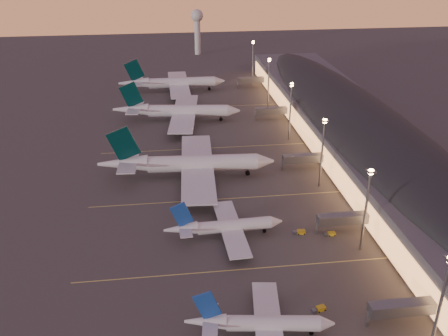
# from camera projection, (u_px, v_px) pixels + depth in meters

# --- Properties ---
(ground) EXTENTS (700.00, 700.00, 0.00)m
(ground) POSITION_uv_depth(u_px,v_px,m) (237.00, 259.00, 140.30)
(ground) COLOR #413F3C
(airliner_narrow_south) EXTENTS (34.20, 30.79, 12.21)m
(airliner_narrow_south) POSITION_uv_depth(u_px,v_px,m) (260.00, 323.00, 112.71)
(airliner_narrow_south) COLOR silver
(airliner_narrow_south) RESTS_ON ground
(airliner_narrow_north) EXTENTS (36.09, 32.20, 12.91)m
(airliner_narrow_north) POSITION_uv_depth(u_px,v_px,m) (224.00, 227.00, 149.38)
(airliner_narrow_north) COLOR silver
(airliner_narrow_north) RESTS_ON ground
(airliner_wide_near) EXTENTS (65.35, 59.58, 20.91)m
(airliner_wide_near) POSITION_uv_depth(u_px,v_px,m) (187.00, 164.00, 184.85)
(airliner_wide_near) COLOR silver
(airliner_wide_near) RESTS_ON ground
(airliner_wide_mid) EXTENTS (61.44, 56.39, 19.66)m
(airliner_wide_mid) POSITION_uv_depth(u_px,v_px,m) (177.00, 111.00, 240.27)
(airliner_wide_mid) COLOR silver
(airliner_wide_mid) RESTS_ON ground
(airliner_wide_far) EXTENTS (60.41, 54.75, 19.40)m
(airliner_wide_far) POSITION_uv_depth(u_px,v_px,m) (173.00, 83.00, 284.93)
(airliner_wide_far) COLOR silver
(airliner_wide_far) RESTS_ON ground
(terminal_building) EXTENTS (56.35, 255.00, 17.46)m
(terminal_building) POSITION_uv_depth(u_px,v_px,m) (357.00, 128.00, 208.60)
(terminal_building) COLOR #4F4F54
(terminal_building) RESTS_ON ground
(light_masts) EXTENTS (2.20, 217.20, 25.90)m
(light_masts) POSITION_uv_depth(u_px,v_px,m) (303.00, 117.00, 195.16)
(light_masts) COLOR slate
(light_masts) RESTS_ON ground
(radar_tower) EXTENTS (9.00, 9.00, 32.50)m
(radar_tower) POSITION_uv_depth(u_px,v_px,m) (197.00, 24.00, 364.97)
(radar_tower) COLOR silver
(radar_tower) RESTS_ON ground
(lane_markings) EXTENTS (90.00, 180.36, 0.00)m
(lane_markings) POSITION_uv_depth(u_px,v_px,m) (220.00, 192.00, 176.12)
(lane_markings) COLOR #D8C659
(lane_markings) RESTS_ON ground
(baggage_tug_a) EXTENTS (3.73, 2.25, 1.04)m
(baggage_tug_a) POSITION_uv_depth(u_px,v_px,m) (383.00, 312.00, 120.05)
(baggage_tug_a) COLOR gold
(baggage_tug_a) RESTS_ON ground
(baggage_tug_b) EXTENTS (3.73, 2.24, 1.04)m
(baggage_tug_b) POSITION_uv_depth(u_px,v_px,m) (319.00, 309.00, 120.97)
(baggage_tug_b) COLOR gold
(baggage_tug_b) RESTS_ON ground
(baggage_tug_c) EXTENTS (3.84, 1.89, 1.11)m
(baggage_tug_c) POSITION_uv_depth(u_px,v_px,m) (300.00, 232.00, 151.87)
(baggage_tug_c) COLOR gold
(baggage_tug_c) RESTS_ON ground
(baggage_tug_d) EXTENTS (3.34, 1.53, 0.99)m
(baggage_tug_d) POSITION_uv_depth(u_px,v_px,m) (330.00, 234.00, 151.03)
(baggage_tug_d) COLOR gold
(baggage_tug_d) RESTS_ON ground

